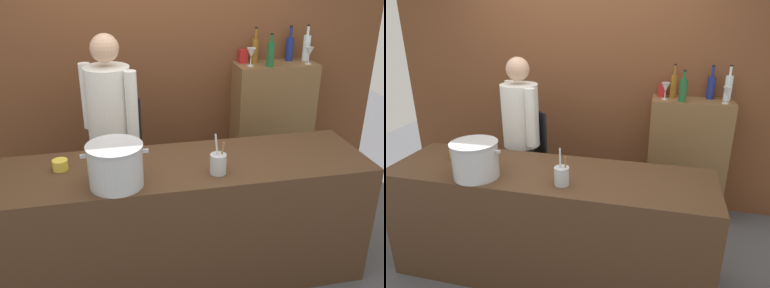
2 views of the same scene
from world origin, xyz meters
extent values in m
plane|color=#4C4C51|center=(0.00, 0.00, 0.00)|extent=(8.00, 8.00, 0.00)
cube|color=brown|center=(0.00, 1.40, 1.50)|extent=(4.40, 0.10, 3.00)
cube|color=#472D1C|center=(0.00, 0.00, 0.45)|extent=(2.45, 0.70, 0.90)
cube|color=brown|center=(1.08, 1.19, 0.62)|extent=(0.76, 0.32, 1.24)
cylinder|color=black|center=(-0.40, 0.58, 0.42)|extent=(0.14, 0.14, 0.84)
cylinder|color=black|center=(-0.55, 0.71, 0.42)|extent=(0.14, 0.14, 0.84)
cylinder|color=white|center=(-0.47, 0.65, 1.13)|extent=(0.34, 0.34, 0.58)
cube|color=black|center=(-0.35, 0.78, 0.89)|extent=(0.23, 0.22, 0.52)
cylinder|color=white|center=(-0.31, 0.50, 1.16)|extent=(0.09, 0.09, 0.52)
cylinder|color=white|center=(-0.63, 0.80, 1.16)|extent=(0.09, 0.09, 0.52)
sphere|color=tan|center=(-0.47, 0.65, 1.55)|extent=(0.21, 0.21, 0.21)
cylinder|color=#B7BABF|center=(-0.47, -0.19, 1.03)|extent=(0.32, 0.32, 0.26)
cylinder|color=#B7BABF|center=(-0.47, -0.19, 1.16)|extent=(0.34, 0.34, 0.01)
cube|color=#B7BABF|center=(-0.65, -0.19, 1.11)|extent=(0.04, 0.02, 0.02)
cube|color=#B7BABF|center=(-0.29, -0.19, 1.11)|extent=(0.04, 0.02, 0.02)
cylinder|color=#B7BABF|center=(0.16, -0.17, 0.97)|extent=(0.10, 0.10, 0.13)
cylinder|color=olive|center=(0.19, -0.16, 1.02)|extent=(0.02, 0.05, 0.19)
cylinder|color=#B7BABF|center=(0.16, -0.17, 1.04)|extent=(0.03, 0.06, 0.24)
cylinder|color=yellow|center=(-0.82, 0.08, 0.93)|extent=(0.10, 0.10, 0.07)
cylinder|color=#8C5919|center=(0.89, 1.25, 1.35)|extent=(0.06, 0.06, 0.22)
cylinder|color=#8C5919|center=(0.89, 1.25, 1.51)|extent=(0.02, 0.02, 0.09)
cylinder|color=black|center=(0.89, 1.25, 1.56)|extent=(0.02, 0.02, 0.01)
cylinder|color=silver|center=(1.38, 1.23, 1.36)|extent=(0.07, 0.07, 0.24)
cylinder|color=silver|center=(1.38, 1.23, 1.52)|extent=(0.02, 0.02, 0.08)
cylinder|color=black|center=(1.38, 1.23, 1.57)|extent=(0.03, 0.03, 0.01)
cylinder|color=navy|center=(1.23, 1.27, 1.35)|extent=(0.07, 0.07, 0.21)
cylinder|color=navy|center=(1.23, 1.27, 1.50)|extent=(0.03, 0.03, 0.10)
cylinder|color=black|center=(1.23, 1.27, 1.56)|extent=(0.03, 0.03, 0.01)
cylinder|color=#1E592D|center=(0.97, 1.08, 1.35)|extent=(0.07, 0.07, 0.22)
cylinder|color=#1E592D|center=(0.97, 1.08, 1.49)|extent=(0.02, 0.02, 0.07)
cylinder|color=black|center=(0.97, 1.08, 1.53)|extent=(0.03, 0.03, 0.01)
cylinder|color=silver|center=(1.35, 1.11, 1.24)|extent=(0.06, 0.06, 0.01)
cylinder|color=silver|center=(1.35, 1.11, 1.28)|extent=(0.01, 0.01, 0.07)
cone|color=silver|center=(1.35, 1.11, 1.35)|extent=(0.07, 0.07, 0.08)
cylinder|color=silver|center=(0.81, 1.15, 1.24)|extent=(0.06, 0.06, 0.01)
cylinder|color=silver|center=(0.81, 1.15, 1.28)|extent=(0.01, 0.01, 0.07)
cone|color=silver|center=(0.81, 1.15, 1.36)|extent=(0.08, 0.08, 0.09)
cube|color=red|center=(0.78, 1.28, 1.30)|extent=(0.08, 0.08, 0.12)
camera|label=1|loc=(-0.50, -2.53, 2.19)|focal=40.67mm
camera|label=2|loc=(0.79, -2.21, 1.99)|focal=32.14mm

